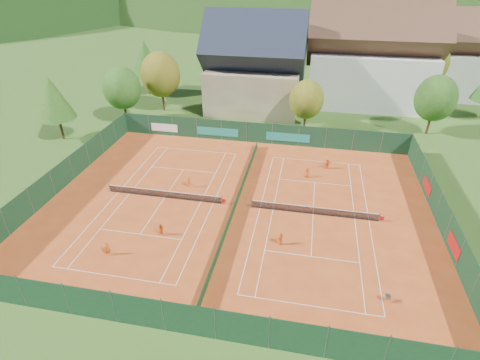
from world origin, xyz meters
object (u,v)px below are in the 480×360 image
at_px(player_left_near, 108,248).
at_px(player_right_far_b, 327,164).
at_px(player_left_far, 189,182).
at_px(hotel_block_b, 445,59).
at_px(ball_hopper, 388,297).
at_px(player_right_far_a, 307,173).
at_px(hotel_block_a, 371,62).
at_px(player_right_near, 281,239).
at_px(chalet, 255,70).
at_px(player_left_mid, 161,230).

bearing_deg(player_left_near, player_right_far_b, 7.19).
bearing_deg(player_left_far, hotel_block_b, -137.59).
relative_size(ball_hopper, player_right_far_a, 0.65).
distance_m(player_left_far, player_right_far_a, 13.95).
bearing_deg(player_left_far, player_right_far_b, -160.85).
relative_size(hotel_block_a, player_left_far, 16.52).
distance_m(player_right_near, player_right_far_b, 15.98).
distance_m(player_left_near, player_right_far_a, 23.78).
xyz_separation_m(ball_hopper, player_left_near, (-23.30, 0.82, 0.15)).
relative_size(chalet, player_right_far_b, 11.96).
height_order(player_left_far, player_right_far_a, player_left_far).
bearing_deg(player_left_near, player_right_far_a, 6.93).
relative_size(player_left_near, player_right_near, 1.04).
height_order(player_left_near, player_left_far, player_left_near).
distance_m(hotel_block_a, player_right_far_a, 30.64).
relative_size(hotel_block_b, player_left_near, 12.21).
bearing_deg(player_left_near, hotel_block_b, 14.65).
xyz_separation_m(hotel_block_b, ball_hopper, (-16.22, -54.40, -6.06)).
bearing_deg(player_right_near, hotel_block_b, 7.99).
height_order(player_left_far, player_right_far_b, player_right_far_b).
xyz_separation_m(hotel_block_a, hotel_block_b, (14.00, 8.00, -0.76)).
bearing_deg(player_right_near, player_left_far, 89.17).
xyz_separation_m(player_left_near, player_left_far, (3.47, 12.26, -0.05)).
xyz_separation_m(player_left_near, player_left_mid, (3.58, 3.42, -0.08)).
xyz_separation_m(chalet, player_right_near, (8.19, -35.34, -5.95)).
bearing_deg(player_right_near, player_left_near, 140.77).
xyz_separation_m(hotel_block_b, player_right_near, (-24.81, -49.34, -5.94)).
distance_m(hotel_block_b, ball_hopper, 57.09).
xyz_separation_m(player_left_far, player_right_far_a, (13.09, 4.81, -0.04)).
bearing_deg(player_right_far_a, player_left_mid, 47.04).
distance_m(player_right_near, player_right_far_a, 12.96).
bearing_deg(player_right_far_a, hotel_block_a, -106.85).
height_order(player_left_near, player_right_far_b, player_left_near).
xyz_separation_m(player_left_far, player_right_near, (11.24, -8.02, 0.02)).
relative_size(player_left_mid, player_right_far_b, 0.93).
bearing_deg(chalet, player_left_near, -99.35).
distance_m(chalet, player_left_near, 40.54).
height_order(player_left_near, player_left_mid, player_left_near).
bearing_deg(player_right_near, ball_hopper, -85.81).
bearing_deg(player_left_far, player_left_near, 67.72).
bearing_deg(hotel_block_a, player_right_far_a, -107.45).
height_order(ball_hopper, player_left_mid, player_left_mid).
bearing_deg(hotel_block_b, player_left_near, -126.41).
relative_size(player_left_mid, player_right_near, 0.93).
height_order(ball_hopper, player_left_near, player_left_near).
distance_m(hotel_block_b, player_right_far_b, 40.13).
xyz_separation_m(hotel_block_a, player_left_near, (-25.52, -45.58, -6.68)).
relative_size(player_left_near, player_right_far_b, 1.04).
bearing_deg(hotel_block_b, hotel_block_a, -150.26).
bearing_deg(ball_hopper, player_right_far_b, 102.11).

